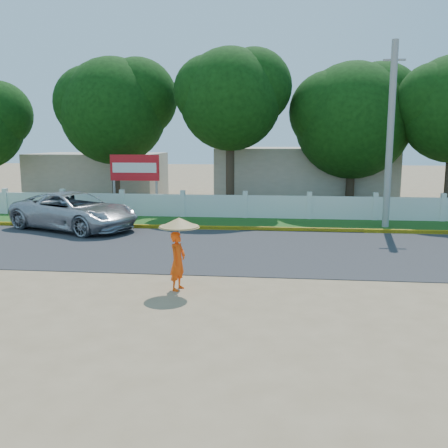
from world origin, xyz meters
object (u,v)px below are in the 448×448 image
Objects in this scene: monk_with_parasol at (178,243)px; billboard at (135,171)px; utility_pole at (390,136)px; vehicle at (74,211)px.

billboard is at bearing 110.71° from monk_with_parasol.
monk_with_parasol is 0.62× the size of billboard.
utility_pole reaches higher than billboard.
vehicle is (-12.97, -1.92, -3.06)m from utility_pole.
billboard is (1.21, 4.83, 1.36)m from vehicle.
utility_pole reaches higher than vehicle.
utility_pole is at bearing -13.86° from billboard.
vehicle is 5.16m from billboard.
monk_with_parasol is at bearing -125.85° from utility_pole.
monk_with_parasol is (-7.00, -9.69, -2.64)m from utility_pole.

